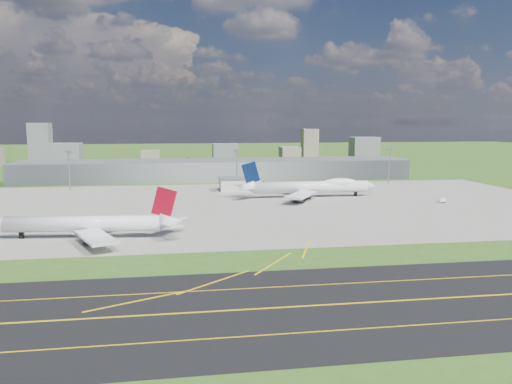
{
  "coord_description": "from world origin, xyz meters",
  "views": [
    {
      "loc": [
        -29.4,
        -223.19,
        44.45
      ],
      "look_at": [
        9.6,
        27.24,
        9.0
      ],
      "focal_mm": 35.0,
      "sensor_mm": 36.0,
      "label": 1
    }
  ],
  "objects": [
    {
      "name": "van_white_near",
      "position": [
        34.84,
        47.82,
        1.18
      ],
      "size": [
        3.02,
        4.84,
        2.33
      ],
      "rotation": [
        0.0,
        0.0,
        1.32
      ],
      "color": "silver",
      "rests_on": "ground"
    },
    {
      "name": "tree_e",
      "position": [
        70.0,
        275.0,
        5.51
      ],
      "size": [
        7.65,
        7.65,
        9.35
      ],
      "color": "#382314",
      "rests_on": "ground"
    },
    {
      "name": "airliner_red_twin",
      "position": [
        -63.61,
        -26.77,
        5.34
      ],
      "size": [
        73.13,
        56.65,
        20.06
      ],
      "rotation": [
        0.0,
        0.0,
        3.03
      ],
      "color": "white",
      "rests_on": "ground"
    },
    {
      "name": "mast_west",
      "position": [
        -100.0,
        115.0,
        17.71
      ],
      "size": [
        3.5,
        2.0,
        25.9
      ],
      "color": "gray",
      "rests_on": "ground"
    },
    {
      "name": "tree_c",
      "position": [
        -20.0,
        280.0,
        5.84
      ],
      "size": [
        8.1,
        8.1,
        9.9
      ],
      "color": "#382314",
      "rests_on": "ground"
    },
    {
      "name": "bldg_e",
      "position": [
        180.0,
        320.0,
        14.0
      ],
      "size": [
        30.0,
        22.0,
        28.0
      ],
      "primitive_type": "cube",
      "color": "slate",
      "rests_on": "ground"
    },
    {
      "name": "bldg_ce",
      "position": [
        100.0,
        350.0,
        8.0
      ],
      "size": [
        22.0,
        24.0,
        16.0
      ],
      "primitive_type": "cube",
      "color": "gray",
      "rests_on": "ground"
    },
    {
      "name": "apron",
      "position": [
        10.0,
        40.0,
        0.04
      ],
      "size": [
        360.0,
        190.0,
        0.08
      ],
      "primitive_type": "cube",
      "color": "gray",
      "rests_on": "ground"
    },
    {
      "name": "ground",
      "position": [
        0.0,
        150.0,
        0.0
      ],
      "size": [
        1400.0,
        1400.0,
        0.0
      ],
      "primitive_type": "plane",
      "color": "#37591C",
      "rests_on": "ground"
    },
    {
      "name": "tree_w",
      "position": [
        -110.0,
        265.0,
        4.86
      ],
      "size": [
        6.75,
        6.75,
        8.25
      ],
      "color": "#382314",
      "rests_on": "ground"
    },
    {
      "name": "ops_building",
      "position": [
        10.0,
        100.0,
        4.0
      ],
      "size": [
        26.0,
        16.0,
        8.0
      ],
      "primitive_type": "cube",
      "color": "silver",
      "rests_on": "ground"
    },
    {
      "name": "tree_far_e",
      "position": [
        160.0,
        285.0,
        4.53
      ],
      "size": [
        6.3,
        6.3,
        7.7
      ],
      "color": "#382314",
      "rests_on": "ground"
    },
    {
      "name": "bldg_tall_w",
      "position": [
        -180.0,
        360.0,
        22.0
      ],
      "size": [
        22.0,
        20.0,
        44.0
      ],
      "primitive_type": "cube",
      "color": "slate",
      "rests_on": "ground"
    },
    {
      "name": "bldg_w",
      "position": [
        -140.0,
        300.0,
        12.0
      ],
      "size": [
        28.0,
        22.0,
        24.0
      ],
      "primitive_type": "cube",
      "color": "slate",
      "rests_on": "ground"
    },
    {
      "name": "bldg_cw",
      "position": [
        -60.0,
        340.0,
        7.0
      ],
      "size": [
        20.0,
        18.0,
        14.0
      ],
      "primitive_type": "cube",
      "color": "gray",
      "rests_on": "ground"
    },
    {
      "name": "mast_center",
      "position": [
        10.0,
        115.0,
        17.71
      ],
      "size": [
        3.5,
        2.0,
        25.9
      ],
      "color": "gray",
      "rests_on": "ground"
    },
    {
      "name": "taxiway",
      "position": [
        0.0,
        -110.0,
        0.03
      ],
      "size": [
        1400.0,
        60.0,
        0.06
      ],
      "primitive_type": "cube",
      "color": "black",
      "rests_on": "ground"
    },
    {
      "name": "mast_east",
      "position": [
        120.0,
        115.0,
        17.71
      ],
      "size": [
        3.5,
        2.0,
        25.9
      ],
      "color": "gray",
      "rests_on": "ground"
    },
    {
      "name": "tug_yellow",
      "position": [
        -53.53,
        7.89,
        0.96
      ],
      "size": [
        4.21,
        3.11,
        1.85
      ],
      "rotation": [
        0.0,
        0.0,
        0.28
      ],
      "color": "#EFB40E",
      "rests_on": "ground"
    },
    {
      "name": "bldg_tall_e",
      "position": [
        140.0,
        410.0,
        18.0
      ],
      "size": [
        20.0,
        18.0,
        36.0
      ],
      "primitive_type": "cube",
      "color": "gray",
      "rests_on": "ground"
    },
    {
      "name": "van_white_far",
      "position": [
        114.82,
        31.48,
        1.26
      ],
      "size": [
        5.32,
        4.15,
        2.49
      ],
      "rotation": [
        0.0,
        0.0,
        0.46
      ],
      "color": "white",
      "rests_on": "ground"
    },
    {
      "name": "bldg_c",
      "position": [
        20.0,
        310.0,
        11.0
      ],
      "size": [
        26.0,
        20.0,
        22.0
      ],
      "primitive_type": "cube",
      "color": "slate",
      "rests_on": "ground"
    },
    {
      "name": "airliner_blue_quad",
      "position": [
        48.45,
        63.4,
        6.09
      ],
      "size": [
        83.8,
        65.87,
        21.92
      ],
      "rotation": [
        0.0,
        0.0,
        -0.02
      ],
      "color": "white",
      "rests_on": "ground"
    },
    {
      "name": "terminal",
      "position": [
        0.0,
        165.0,
        7.5
      ],
      "size": [
        300.0,
        42.0,
        15.0
      ],
      "primitive_type": "cube",
      "color": "gray",
      "rests_on": "ground"
    }
  ]
}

